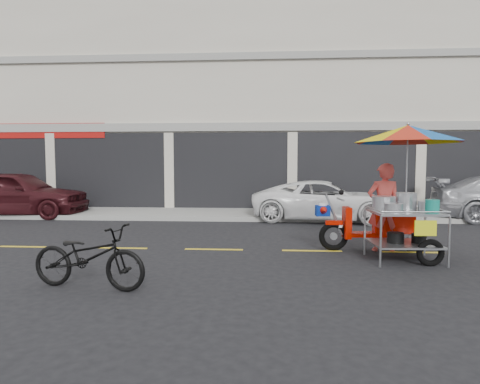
# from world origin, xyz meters

# --- Properties ---
(ground) EXTENTS (90.00, 90.00, 0.00)m
(ground) POSITION_xyz_m (0.00, 0.00, 0.00)
(ground) COLOR black
(sidewalk) EXTENTS (45.00, 3.00, 0.15)m
(sidewalk) POSITION_xyz_m (0.00, 5.50, 0.07)
(sidewalk) COLOR gray
(sidewalk) RESTS_ON ground
(shophouse_block) EXTENTS (36.00, 8.11, 10.40)m
(shophouse_block) POSITION_xyz_m (2.82, 10.59, 4.24)
(shophouse_block) COLOR beige
(shophouse_block) RESTS_ON ground
(centerline) EXTENTS (42.00, 0.10, 0.01)m
(centerline) POSITION_xyz_m (0.00, 0.00, 0.00)
(centerline) COLOR gold
(centerline) RESTS_ON ground
(maroon_sedan) EXTENTS (4.68, 2.13, 1.56)m
(maroon_sedan) POSITION_xyz_m (-9.27, 4.70, 0.78)
(maroon_sedan) COLOR #371015
(maroon_sedan) RESTS_ON ground
(white_pickup) EXTENTS (4.68, 2.58, 1.24)m
(white_pickup) POSITION_xyz_m (0.89, 4.49, 0.62)
(white_pickup) COLOR white
(white_pickup) RESTS_ON ground
(near_bicycle) EXTENTS (1.81, 0.89, 0.91)m
(near_bicycle) POSITION_xyz_m (-3.42, -2.68, 0.46)
(near_bicycle) COLOR black
(near_bicycle) RESTS_ON ground
(food_vendor_rig) EXTENTS (2.55, 2.00, 2.52)m
(food_vendor_rig) POSITION_xyz_m (1.53, -0.38, 1.58)
(food_vendor_rig) COLOR black
(food_vendor_rig) RESTS_ON ground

